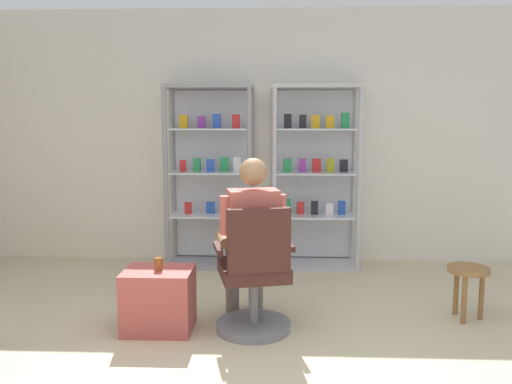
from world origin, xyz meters
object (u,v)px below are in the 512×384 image
at_px(tea_glass, 159,264).
at_px(office_chair, 255,281).
at_px(display_cabinet_left, 211,175).
at_px(wooden_stool, 468,278).
at_px(storage_crate, 159,300).
at_px(display_cabinet_right, 315,175).
at_px(seated_shopkeeper, 251,234).

bearing_deg(tea_glass, office_chair, -1.66).
xyz_separation_m(display_cabinet_left, wooden_stool, (2.20, -1.51, -0.63)).
distance_m(office_chair, wooden_stool, 1.69).
bearing_deg(wooden_stool, display_cabinet_left, 145.62).
bearing_deg(display_cabinet_left, office_chair, -73.47).
xyz_separation_m(display_cabinet_left, storage_crate, (-0.17, -1.81, -0.74)).
xyz_separation_m(office_chair, wooden_stool, (1.65, 0.34, -0.06)).
bearing_deg(office_chair, display_cabinet_left, 106.53).
relative_size(display_cabinet_right, seated_shopkeeper, 1.47).
bearing_deg(display_cabinet_right, wooden_stool, -53.84).
height_order(office_chair, wooden_stool, office_chair).
relative_size(office_chair, tea_glass, 10.26).
bearing_deg(display_cabinet_left, wooden_stool, -34.38).
height_order(display_cabinet_left, seated_shopkeeper, display_cabinet_left).
relative_size(seated_shopkeeper, storage_crate, 2.56).
bearing_deg(tea_glass, display_cabinet_left, 84.94).
bearing_deg(display_cabinet_right, storage_crate, -124.95).
distance_m(display_cabinet_right, wooden_stool, 1.97).
xyz_separation_m(storage_crate, tea_glass, (0.01, -0.01, 0.28)).
bearing_deg(storage_crate, seated_shopkeeper, 10.79).
height_order(display_cabinet_right, wooden_stool, display_cabinet_right).
relative_size(display_cabinet_left, seated_shopkeeper, 1.47).
xyz_separation_m(seated_shopkeeper, storage_crate, (-0.68, -0.13, -0.48)).
distance_m(display_cabinet_left, seated_shopkeeper, 1.78).
bearing_deg(office_chair, storage_crate, 177.63).
xyz_separation_m(seated_shopkeeper, tea_glass, (-0.67, -0.14, -0.20)).
bearing_deg(display_cabinet_left, seated_shopkeeper, -73.16).
bearing_deg(wooden_stool, display_cabinet_right, 126.16).
height_order(display_cabinet_right, storage_crate, display_cabinet_right).
distance_m(storage_crate, wooden_stool, 2.39).
bearing_deg(wooden_stool, seated_shopkeeper, -173.91).
relative_size(seated_shopkeeper, wooden_stool, 3.05).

